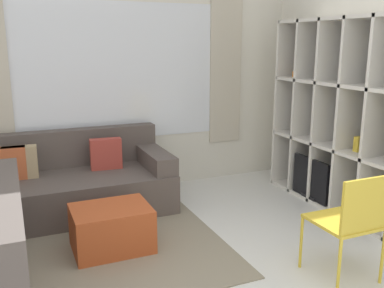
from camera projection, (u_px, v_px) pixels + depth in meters
wall_back at (118, 80)px, 5.07m from camera, size 5.68×0.11×2.70m
wall_right at (364, 85)px, 4.55m from camera, size 0.07×4.25×2.70m
area_rug at (54, 260)px, 3.59m from camera, size 2.95×1.88×0.01m
shelving_unit at (340, 118)px, 4.63m from camera, size 0.40×1.87×2.05m
couch_main at (71, 185)px, 4.58m from camera, size 2.08×0.98×0.84m
ottoman at (112, 229)px, 3.75m from camera, size 0.67×0.52×0.40m
folding_chair at (352, 218)px, 3.18m from camera, size 0.44×0.46×0.86m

